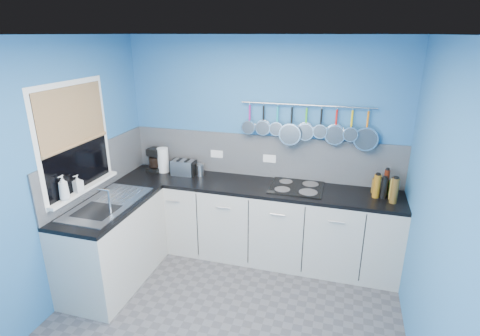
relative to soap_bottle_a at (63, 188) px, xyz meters
The scene contains 44 objects.
floor 1.93m from the soap_bottle_a, ahead, with size 3.20×3.00×0.02m, color #47474C.
ceiling 2.03m from the soap_bottle_a, ahead, with size 3.20×3.00×0.02m, color white.
wall_back 2.15m from the soap_bottle_a, 44.55° to the left, with size 3.20×0.02×2.50m, color #2D69A2.
wall_front 2.15m from the soap_bottle_a, 44.70° to the right, with size 3.20×0.02×2.50m, color #2D69A2.
wall_left 0.11m from the soap_bottle_a, behind, with size 0.02×3.00×2.50m, color #2D69A2.
wall_right 3.14m from the soap_bottle_a, ahead, with size 0.02×3.00×2.50m, color #2D69A2.
backsplash_back 2.13m from the soap_bottle_a, 44.13° to the left, with size 3.20×0.02×0.50m, color gray.
backsplash_left 0.60m from the soap_bottle_a, 95.56° to the left, with size 0.02×1.80×0.50m, color gray.
cabinet_run_back 2.08m from the soap_bottle_a, 38.01° to the left, with size 3.20×0.60×0.86m, color #B9B3AA.
worktop_back 1.96m from the soap_bottle_a, 38.01° to the left, with size 3.20×0.60×0.04m, color black.
cabinet_run_left 0.83m from the soap_bottle_a, 52.15° to the left, with size 0.60×1.20×0.86m, color #B9B3AA.
worktop_left 0.47m from the soap_bottle_a, 52.15° to the left, with size 0.60×1.20×0.04m, color black.
window_frame 0.48m from the soap_bottle_a, 98.64° to the left, with size 0.01×1.00×1.10m, color white.
window_glass 0.48m from the soap_bottle_a, 97.70° to the left, with size 0.01×0.90×1.00m, color black.
bamboo_blind 0.67m from the soap_bottle_a, 96.17° to the left, with size 0.01×0.90×0.55m, color tan.
window_sill 0.33m from the soap_bottle_a, 93.87° to the left, with size 0.10×0.98×0.03m, color white.
sink_unit 0.46m from the soap_bottle_a, 52.15° to the left, with size 0.50×0.95×0.01m, color silver.
mixer_tap 0.43m from the soap_bottle_a, 16.56° to the left, with size 0.12×0.08×0.26m, color silver, non-canonical shape.
socket_left 1.77m from the soap_bottle_a, 56.33° to the left, with size 0.15×0.01×0.09m, color white.
socket_right 2.20m from the soap_bottle_a, 42.06° to the left, with size 0.15×0.01×0.09m, color white.
pot_rail 2.57m from the soap_bottle_a, 35.46° to the left, with size 0.02×0.02×1.45m, color silver.
soap_bottle_a is the anchor object (origin of this frame).
soap_bottle_b 0.19m from the soap_bottle_a, 90.00° to the left, with size 0.08×0.08×0.17m, color white.
paper_towel 1.35m from the soap_bottle_a, 75.09° to the left, with size 0.13×0.13×0.30m, color white.
coffee_maker 1.31m from the soap_bottle_a, 79.56° to the left, with size 0.16×0.18×0.29m, color black, non-canonical shape.
toaster 1.43m from the soap_bottle_a, 63.85° to the left, with size 0.28×0.16×0.18m, color silver.
canister 1.55m from the soap_bottle_a, 57.76° to the left, with size 0.09×0.09×0.14m, color silver.
hob 2.36m from the soap_bottle_a, 31.85° to the left, with size 0.58×0.51×0.01m, color black.
pan_0 2.05m from the soap_bottle_a, 45.83° to the left, with size 0.16×0.09×0.35m, color silver, non-canonical shape.
pan_1 2.16m from the soap_bottle_a, 42.74° to the left, with size 0.17×0.05×0.36m, color silver, non-canonical shape.
pan_2 2.28m from the soap_bottle_a, 39.98° to the left, with size 0.16×0.08×0.35m, color silver, non-canonical shape.
pan_3 2.39m from the soap_bottle_a, 37.50° to the left, with size 0.25×0.12×0.44m, color silver, non-canonical shape.
pan_4 2.52m from the soap_bottle_a, 35.28° to the left, with size 0.19×0.06×0.38m, color silver, non-canonical shape.
pan_5 2.65m from the soap_bottle_a, 33.27° to the left, with size 0.16×0.07×0.35m, color silver, non-canonical shape.
pan_6 2.78m from the soap_bottle_a, 31.45° to the left, with size 0.22×0.06×0.41m, color silver, non-canonical shape.
pan_7 2.92m from the soap_bottle_a, 29.81° to the left, with size 0.16×0.11×0.35m, color silver, non-canonical shape.
pan_8 3.05m from the soap_bottle_a, 28.32° to the left, with size 0.26×0.07×0.45m, color silver, non-canonical shape.
condiment_0 3.25m from the soap_bottle_a, 23.65° to the left, with size 0.06×0.06×0.16m, color #3F721E.
condiment_1 3.19m from the soap_bottle_a, 24.05° to the left, with size 0.06×0.06×0.28m, color #4C190C.
condiment_2 3.11m from the soap_bottle_a, 25.26° to the left, with size 0.07×0.07×0.16m, color brown.
condiment_3 3.21m from the soap_bottle_a, 22.11° to the left, with size 0.06×0.06×0.22m, color olive.
condiment_4 3.13m from the soap_bottle_a, 22.74° to the left, with size 0.06×0.06×0.22m, color black.
condiment_5 3.07m from the soap_bottle_a, 23.17° to the left, with size 0.07×0.07×0.25m, color #8C5914.
condiment_6 3.18m from the soap_bottle_a, 20.46° to the left, with size 0.07×0.07×0.26m, color brown.
Camera 1 is at (0.91, -2.62, 2.51)m, focal length 28.13 mm.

